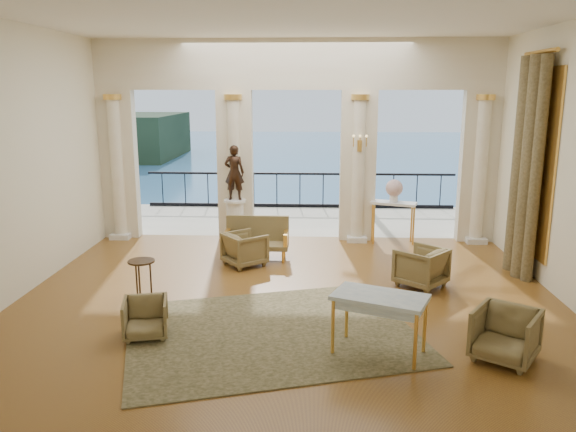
{
  "coord_description": "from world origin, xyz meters",
  "views": [
    {
      "loc": [
        0.39,
        -8.89,
        3.41
      ],
      "look_at": [
        -0.04,
        0.6,
        1.26
      ],
      "focal_mm": 35.0,
      "sensor_mm": 36.0,
      "label": 1
    }
  ],
  "objects_px": {
    "statue": "(234,173)",
    "armchair_d": "(245,247)",
    "settee": "(257,238)",
    "armchair_a": "(145,316)",
    "armchair_b": "(505,332)",
    "side_table": "(141,266)",
    "armchair_c": "(421,265)",
    "game_table": "(380,301)",
    "console_table": "(393,209)",
    "pedestal": "(235,221)"
  },
  "relations": [
    {
      "from": "statue",
      "to": "armchair_d",
      "type": "bearing_deg",
      "value": 109.21
    },
    {
      "from": "settee",
      "to": "armchair_a",
      "type": "bearing_deg",
      "value": -106.29
    },
    {
      "from": "armchair_b",
      "to": "side_table",
      "type": "distance_m",
      "value": 5.56
    },
    {
      "from": "armchair_c",
      "to": "statue",
      "type": "height_order",
      "value": "statue"
    },
    {
      "from": "armchair_a",
      "to": "game_table",
      "type": "bearing_deg",
      "value": -19.38
    },
    {
      "from": "armchair_a",
      "to": "settee",
      "type": "relative_size",
      "value": 0.47
    },
    {
      "from": "armchair_b",
      "to": "game_table",
      "type": "relative_size",
      "value": 0.56
    },
    {
      "from": "armchair_d",
      "to": "statue",
      "type": "relative_size",
      "value": 0.59
    },
    {
      "from": "armchair_c",
      "to": "armchair_a",
      "type": "bearing_deg",
      "value": -19.79
    },
    {
      "from": "armchair_b",
      "to": "side_table",
      "type": "xyz_separation_m",
      "value": [
        -5.25,
        1.81,
        0.22
      ]
    },
    {
      "from": "armchair_c",
      "to": "console_table",
      "type": "height_order",
      "value": "console_table"
    },
    {
      "from": "armchair_c",
      "to": "game_table",
      "type": "bearing_deg",
      "value": 20.48
    },
    {
      "from": "armchair_c",
      "to": "statue",
      "type": "relative_size",
      "value": 0.63
    },
    {
      "from": "settee",
      "to": "statue",
      "type": "relative_size",
      "value": 1.06
    },
    {
      "from": "armchair_d",
      "to": "statue",
      "type": "height_order",
      "value": "statue"
    },
    {
      "from": "pedestal",
      "to": "armchair_a",
      "type": "bearing_deg",
      "value": -96.25
    },
    {
      "from": "pedestal",
      "to": "statue",
      "type": "xyz_separation_m",
      "value": [
        0.0,
        0.0,
        1.12
      ]
    },
    {
      "from": "armchair_d",
      "to": "console_table",
      "type": "xyz_separation_m",
      "value": [
        3.15,
        1.82,
        0.42
      ]
    },
    {
      "from": "settee",
      "to": "side_table",
      "type": "xyz_separation_m",
      "value": [
        -1.63,
        -2.52,
        0.18
      ]
    },
    {
      "from": "armchair_a",
      "to": "settee",
      "type": "height_order",
      "value": "settee"
    },
    {
      "from": "side_table",
      "to": "console_table",
      "type": "bearing_deg",
      "value": 39.98
    },
    {
      "from": "armchair_c",
      "to": "game_table",
      "type": "xyz_separation_m",
      "value": [
        -1.04,
        -2.67,
        0.35
      ]
    },
    {
      "from": "armchair_a",
      "to": "armchair_c",
      "type": "xyz_separation_m",
      "value": [
        4.25,
        2.31,
        0.08
      ]
    },
    {
      "from": "statue",
      "to": "console_table",
      "type": "relative_size",
      "value": 1.15
    },
    {
      "from": "statue",
      "to": "pedestal",
      "type": "bearing_deg",
      "value": -0.0
    },
    {
      "from": "armchair_a",
      "to": "console_table",
      "type": "height_order",
      "value": "console_table"
    },
    {
      "from": "armchair_a",
      "to": "side_table",
      "type": "height_order",
      "value": "side_table"
    },
    {
      "from": "game_table",
      "to": "side_table",
      "type": "distance_m",
      "value": 4.04
    },
    {
      "from": "armchair_a",
      "to": "statue",
      "type": "bearing_deg",
      "value": 70.9
    },
    {
      "from": "armchair_b",
      "to": "console_table",
      "type": "distance_m",
      "value": 5.71
    },
    {
      "from": "settee",
      "to": "pedestal",
      "type": "relative_size",
      "value": 1.34
    },
    {
      "from": "statue",
      "to": "settee",
      "type": "bearing_deg",
      "value": 121.52
    },
    {
      "from": "armchair_b",
      "to": "game_table",
      "type": "bearing_deg",
      "value": -149.46
    },
    {
      "from": "settee",
      "to": "console_table",
      "type": "xyz_separation_m",
      "value": [
        2.96,
        1.32,
        0.36
      ]
    },
    {
      "from": "pedestal",
      "to": "statue",
      "type": "distance_m",
      "value": 1.12
    },
    {
      "from": "armchair_d",
      "to": "pedestal",
      "type": "height_order",
      "value": "pedestal"
    },
    {
      "from": "armchair_a",
      "to": "armchair_d",
      "type": "height_order",
      "value": "armchair_d"
    },
    {
      "from": "armchair_c",
      "to": "console_table",
      "type": "distance_m",
      "value": 2.91
    },
    {
      "from": "armchair_c",
      "to": "side_table",
      "type": "relative_size",
      "value": 1.1
    },
    {
      "from": "armchair_c",
      "to": "settee",
      "type": "xyz_separation_m",
      "value": [
        -3.07,
        1.56,
        0.04
      ]
    },
    {
      "from": "armchair_c",
      "to": "side_table",
      "type": "height_order",
      "value": "armchair_c"
    },
    {
      "from": "statue",
      "to": "side_table",
      "type": "distance_m",
      "value": 4.05
    },
    {
      "from": "armchair_a",
      "to": "armchair_c",
      "type": "relative_size",
      "value": 0.8
    },
    {
      "from": "settee",
      "to": "armchair_d",
      "type": "bearing_deg",
      "value": -110.1
    },
    {
      "from": "armchair_c",
      "to": "statue",
      "type": "distance_m",
      "value": 4.8
    },
    {
      "from": "armchair_a",
      "to": "game_table",
      "type": "height_order",
      "value": "game_table"
    },
    {
      "from": "armchair_c",
      "to": "statue",
      "type": "xyz_separation_m",
      "value": [
        -3.69,
        2.83,
        1.21
      ]
    },
    {
      "from": "pedestal",
      "to": "side_table",
      "type": "xyz_separation_m",
      "value": [
        -1.01,
        -3.8,
        0.13
      ]
    },
    {
      "from": "console_table",
      "to": "game_table",
      "type": "bearing_deg",
      "value": -80.31
    },
    {
      "from": "console_table",
      "to": "side_table",
      "type": "relative_size",
      "value": 1.52
    }
  ]
}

